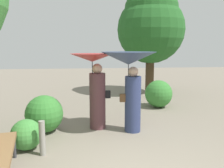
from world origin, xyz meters
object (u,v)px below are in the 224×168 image
person_right (130,72)px  tree_near_right (151,24)px  path_marker_post (42,138)px  person_left (95,79)px

person_right → tree_near_right: size_ratio=0.42×
tree_near_right → path_marker_post: (-3.78, -6.02, -2.77)m
person_left → path_marker_post: 2.10m
person_left → tree_near_right: size_ratio=0.41×
tree_near_right → path_marker_post: 7.63m
person_left → person_right: size_ratio=0.97×
person_left → path_marker_post: person_left is taller
person_right → tree_near_right: (1.82, 4.85, 1.59)m
person_right → path_marker_post: (-1.96, -1.17, -1.18)m
person_right → tree_near_right: tree_near_right is taller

